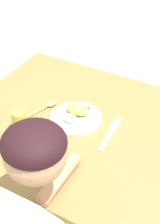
% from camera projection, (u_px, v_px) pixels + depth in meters
% --- Properties ---
extents(ground_plane, '(8.00, 8.00, 0.00)m').
position_uv_depth(ground_plane, '(86.00, 223.00, 1.88)').
color(ground_plane, beige).
extents(dining_table, '(1.11, 0.87, 0.71)m').
position_uv_depth(dining_table, '(87.00, 142.00, 1.50)').
color(dining_table, olive).
rests_on(dining_table, ground_plane).
extents(plate, '(0.22, 0.22, 0.06)m').
position_uv_depth(plate, '(76.00, 116.00, 1.46)').
color(plate, silver).
rests_on(plate, dining_table).
extents(fork, '(0.04, 0.24, 0.01)m').
position_uv_depth(fork, '(110.00, 133.00, 1.40)').
color(fork, silver).
rests_on(fork, dining_table).
extents(spoon, '(0.08, 0.19, 0.02)m').
position_uv_depth(spoon, '(46.00, 106.00, 1.53)').
color(spoon, tan).
rests_on(spoon, dining_table).
extents(drinking_cup, '(0.06, 0.06, 0.10)m').
position_uv_depth(drinking_cup, '(20.00, 122.00, 1.38)').
color(drinking_cup, gold).
rests_on(drinking_cup, dining_table).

